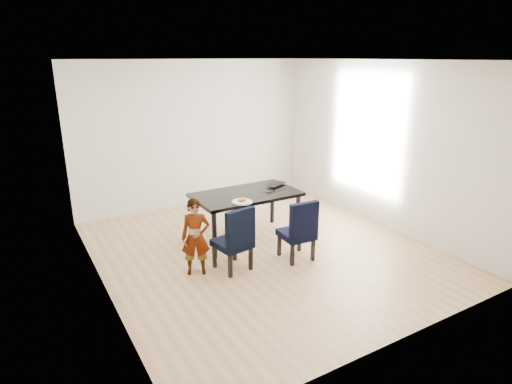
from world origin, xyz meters
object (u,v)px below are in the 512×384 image
dining_table (246,216)px  child (196,237)px  chair_right (296,229)px  chair_left (232,238)px  plate (242,202)px  laptop (274,184)px

dining_table → child: bearing=-149.7°
dining_table → chair_right: 1.00m
chair_left → child: size_ratio=0.88×
chair_right → child: child is taller
child → chair_left: bearing=7.5°
chair_right → plate: size_ratio=3.03×
dining_table → plate: bearing=-126.7°
chair_left → child: bearing=155.4°
chair_right → chair_left: bearing=172.8°
dining_table → laptop: (0.61, 0.15, 0.39)m
chair_right → child: 1.42m
dining_table → chair_right: size_ratio=1.80×
chair_left → plate: 0.66m
plate → chair_right: bearing=-48.9°
chair_right → plate: bearing=134.8°
dining_table → child: 1.30m
dining_table → plate: (-0.26, -0.35, 0.38)m
chair_left → plate: chair_left is taller
dining_table → chair_right: chair_right is taller
chair_left → chair_right: chair_left is taller
child → chair_right: bearing=10.6°
chair_right → laptop: size_ratio=2.38×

